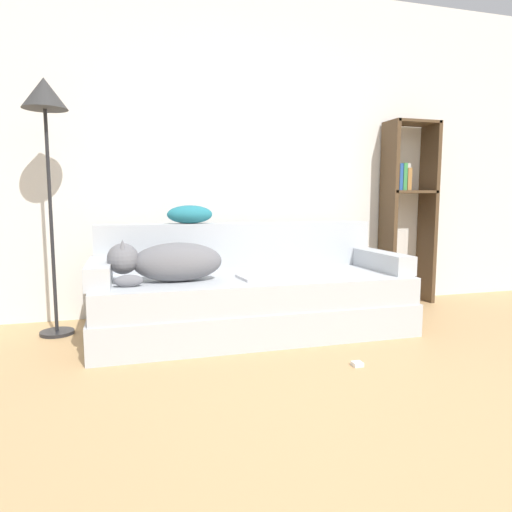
% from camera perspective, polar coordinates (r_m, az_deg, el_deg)
% --- Properties ---
extents(ground_plane, '(20.00, 20.00, 0.00)m').
position_cam_1_polar(ground_plane, '(1.80, 26.05, -25.13)').
color(ground_plane, tan).
extents(wall_back, '(6.92, 0.06, 2.70)m').
position_cam_1_polar(wall_back, '(3.97, -0.37, 12.91)').
color(wall_back, silver).
rests_on(wall_back, ground_plane).
extents(couch, '(2.20, 0.89, 0.41)m').
position_cam_1_polar(couch, '(3.27, -0.46, -6.06)').
color(couch, '#B2B7BC').
rests_on(couch, ground_plane).
extents(couch_backrest, '(2.16, 0.15, 0.35)m').
position_cam_1_polar(couch_backrest, '(3.56, -2.08, 1.32)').
color(couch_backrest, '#B2B7BC').
rests_on(couch_backrest, couch).
extents(couch_arm_left, '(0.15, 0.70, 0.14)m').
position_cam_1_polar(couch_arm_left, '(3.10, -18.98, -1.92)').
color(couch_arm_left, '#B2B7BC').
rests_on(couch_arm_left, couch).
extents(couch_arm_right, '(0.15, 0.70, 0.14)m').
position_cam_1_polar(couch_arm_right, '(3.62, 15.35, -0.56)').
color(couch_arm_right, '#B2B7BC').
rests_on(couch_arm_right, couch).
extents(dog, '(0.73, 0.27, 0.28)m').
position_cam_1_polar(dog, '(3.01, -11.01, -0.69)').
color(dog, slate).
rests_on(dog, couch).
extents(laptop, '(0.37, 0.28, 0.02)m').
position_cam_1_polar(laptop, '(3.12, 1.15, -2.61)').
color(laptop, silver).
rests_on(laptop, couch).
extents(throw_pillow, '(0.34, 0.17, 0.14)m').
position_cam_1_polar(throw_pillow, '(3.46, -8.27, 5.16)').
color(throw_pillow, teal).
rests_on(throw_pillow, couch_backrest).
extents(bookshelf, '(0.45, 0.26, 1.64)m').
position_cam_1_polar(bookshelf, '(4.39, 18.42, 6.41)').
color(bookshelf, '#4C3823').
rests_on(bookshelf, ground_plane).
extents(floor_lamp, '(0.29, 0.29, 1.75)m').
position_cam_1_polar(floor_lamp, '(3.47, -24.84, 15.65)').
color(floor_lamp, '#232326').
rests_on(floor_lamp, ground_plane).
extents(power_adapter, '(0.06, 0.06, 0.02)m').
position_cam_1_polar(power_adapter, '(2.73, 12.54, -13.04)').
color(power_adapter, silver).
rests_on(power_adapter, ground_plane).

